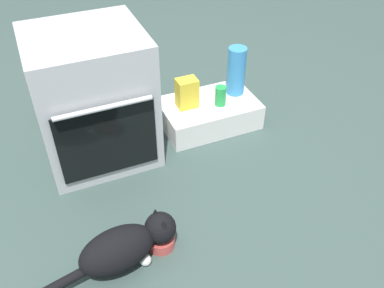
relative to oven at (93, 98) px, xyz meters
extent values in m
plane|color=#384C47|center=(0.06, -0.44, -0.36)|extent=(8.00, 8.00, 0.00)
cube|color=#B7BABF|center=(0.00, 0.00, 0.00)|extent=(0.58, 0.54, 0.72)
cube|color=black|center=(0.00, -0.27, -0.09)|extent=(0.49, 0.01, 0.40)
cylinder|color=silver|center=(0.00, -0.30, 0.13)|extent=(0.46, 0.02, 0.02)
cube|color=white|center=(0.68, 0.00, -0.28)|extent=(0.58, 0.36, 0.16)
cylinder|color=#C64C47|center=(0.09, -0.76, -0.33)|extent=(0.12, 0.12, 0.06)
sphere|color=brown|center=(0.09, -0.76, -0.31)|extent=(0.07, 0.07, 0.07)
ellipsoid|color=black|center=(-0.11, -0.79, -0.25)|extent=(0.36, 0.23, 0.19)
sphere|color=black|center=(0.09, -0.76, -0.24)|extent=(0.14, 0.14, 0.14)
cone|color=black|center=(0.08, -0.73, -0.18)|extent=(0.05, 0.05, 0.06)
cone|color=black|center=(0.09, -0.80, -0.18)|extent=(0.05, 0.05, 0.06)
cylinder|color=black|center=(-0.39, -0.83, -0.30)|extent=(0.29, 0.08, 0.07)
sphere|color=silver|center=(-0.02, -0.73, -0.33)|extent=(0.05, 0.05, 0.05)
sphere|color=silver|center=(-0.01, -0.83, -0.33)|extent=(0.05, 0.05, 0.05)
cylinder|color=#388CD1|center=(0.87, 0.04, -0.05)|extent=(0.11, 0.11, 0.30)
cube|color=yellow|center=(0.54, 0.01, -0.11)|extent=(0.12, 0.09, 0.18)
cylinder|color=green|center=(0.73, -0.05, -0.14)|extent=(0.07, 0.07, 0.12)
camera|label=1|loc=(-0.25, -1.91, 1.21)|focal=39.20mm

